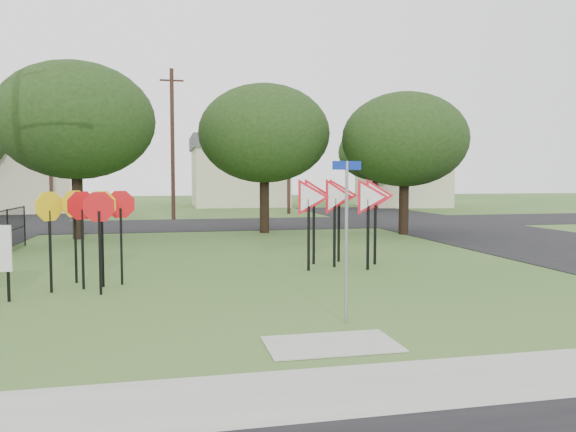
% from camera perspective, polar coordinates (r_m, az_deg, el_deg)
% --- Properties ---
extents(ground, '(140.00, 140.00, 0.00)m').
position_cam_1_polar(ground, '(11.02, 0.80, -9.42)').
color(ground, '#375D23').
extents(sidewalk, '(30.00, 1.60, 0.02)m').
position_cam_1_polar(sidewalk, '(7.16, 8.78, -16.85)').
color(sidewalk, '#9E9D95').
rests_on(sidewalk, ground).
extents(planting_strip, '(30.00, 0.80, 0.02)m').
position_cam_1_polar(planting_strip, '(6.15, 13.07, -20.56)').
color(planting_strip, '#375D23').
rests_on(planting_strip, ground).
extents(street_right, '(8.00, 50.00, 0.02)m').
position_cam_1_polar(street_right, '(25.15, 22.82, -2.16)').
color(street_right, black).
rests_on(street_right, ground).
extents(street_far, '(60.00, 8.00, 0.02)m').
position_cam_1_polar(street_far, '(30.65, -7.70, -0.85)').
color(street_far, black).
rests_on(street_far, ground).
extents(curb_pad, '(2.00, 1.20, 0.02)m').
position_cam_1_polar(curb_pad, '(8.78, 4.44, -12.87)').
color(curb_pad, '#9E9D95').
rests_on(curb_pad, ground).
extents(street_name_sign, '(0.57, 0.18, 2.83)m').
position_cam_1_polar(street_name_sign, '(9.78, 5.95, -1.45)').
color(street_name_sign, gray).
rests_on(street_name_sign, ground).
extents(stop_sign_cluster, '(2.06, 1.76, 2.26)m').
position_cam_1_polar(stop_sign_cluster, '(13.58, -19.63, 0.10)').
color(stop_sign_cluster, black).
rests_on(stop_sign_cluster, ground).
extents(yield_sign_cluster, '(3.29, 2.03, 2.58)m').
position_cam_1_polar(yield_sign_cluster, '(16.07, 5.32, 1.57)').
color(yield_sign_cluster, black).
rests_on(yield_sign_cluster, ground).
extents(far_pole_a, '(1.40, 0.24, 9.00)m').
position_cam_1_polar(far_pole_a, '(34.51, -11.65, 7.26)').
color(far_pole_a, '#3E251C').
rests_on(far_pole_a, ground).
extents(far_pole_b, '(1.40, 0.24, 8.50)m').
position_cam_1_polar(far_pole_b, '(39.40, 0.07, 6.55)').
color(far_pole_b, '#3E251C').
rests_on(far_pole_b, ground).
extents(far_pole_c, '(1.40, 0.24, 9.00)m').
position_cam_1_polar(far_pole_c, '(41.20, -23.02, 6.48)').
color(far_pole_c, '#3E251C').
rests_on(far_pole_c, ground).
extents(house_left, '(10.58, 8.88, 7.20)m').
position_cam_1_polar(house_left, '(45.94, -26.98, 4.88)').
color(house_left, beige).
rests_on(house_left, ground).
extents(house_mid, '(8.40, 8.40, 6.20)m').
position_cam_1_polar(house_mid, '(50.85, -5.05, 4.60)').
color(house_mid, beige).
rests_on(house_mid, ground).
extents(house_right, '(8.30, 8.30, 7.20)m').
position_cam_1_polar(house_right, '(50.75, 11.49, 5.10)').
color(house_right, beige).
rests_on(house_right, ground).
extents(tree_near_left, '(6.40, 6.40, 7.27)m').
position_cam_1_polar(tree_near_left, '(24.81, -20.78, 9.02)').
color(tree_near_left, black).
rests_on(tree_near_left, ground).
extents(tree_near_mid, '(6.00, 6.00, 6.80)m').
position_cam_1_polar(tree_near_mid, '(25.90, -2.43, 8.34)').
color(tree_near_mid, black).
rests_on(tree_near_mid, ground).
extents(tree_near_right, '(5.60, 5.60, 6.33)m').
position_cam_1_polar(tree_near_right, '(25.71, 11.77, 7.59)').
color(tree_near_right, black).
rests_on(tree_near_right, ground).
extents(tree_far_right, '(6.00, 6.00, 6.80)m').
position_cam_1_polar(tree_far_right, '(45.56, 8.91, 6.39)').
color(tree_far_right, black).
rests_on(tree_far_right, ground).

